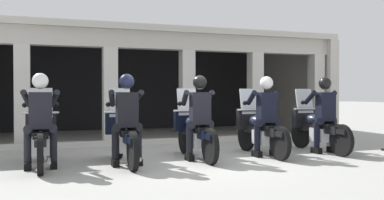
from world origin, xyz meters
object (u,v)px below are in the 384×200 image
motorcycle_center (194,132)px  police_officer_center (200,110)px  motorcycle_far_right (316,128)px  police_officer_right (266,109)px  motorcycle_far_left (41,137)px  police_officer_far_left (40,112)px  motorcycle_right (259,130)px  police_officer_far_right (324,108)px  motorcycle_left (124,135)px  police_officer_left (127,111)px

motorcycle_center → police_officer_center: (-0.00, -0.28, 0.44)m
police_officer_center → motorcycle_far_right: size_ratio=0.78×
police_officer_right → motorcycle_far_right: bearing=22.1°
motorcycle_center → motorcycle_far_right: size_ratio=1.00×
police_officer_center → motorcycle_far_left: bearing=178.9°
police_officer_far_left → motorcycle_right: 4.22m
motorcycle_far_left → police_officer_right: bearing=0.7°
motorcycle_center → motorcycle_right: size_ratio=1.00×
police_officer_far_left → motorcycle_center: (2.79, 0.29, -0.44)m
motorcycle_far_right → police_officer_far_right: bearing=-81.9°
motorcycle_left → motorcycle_right: 2.80m
motorcycle_far_left → motorcycle_center: (2.79, 0.01, 0.00)m
police_officer_left → motorcycle_center: 1.53m
motorcycle_left → police_officer_left: (-0.00, -0.28, 0.44)m
motorcycle_center → police_officer_center: police_officer_center is taller
motorcycle_left → motorcycle_center: (1.40, 0.16, 0.00)m
motorcycle_far_left → police_officer_far_right: police_officer_far_right is taller
motorcycle_right → police_officer_far_left: bearing=-166.5°
police_officer_left → motorcycle_far_right: size_ratio=0.78×
police_officer_right → motorcycle_left: bearing=-173.1°
motorcycle_right → police_officer_center: bearing=-159.3°
motorcycle_left → police_officer_right: 2.83m
motorcycle_center → police_officer_far_left: bearing=-169.5°
motorcycle_left → motorcycle_far_right: (4.19, 0.17, 0.00)m
motorcycle_far_left → police_officer_left: police_officer_left is taller
motorcycle_left → police_officer_far_right: size_ratio=1.29×
police_officer_left → police_officer_center: (1.40, 0.16, 0.00)m
motorcycle_left → police_officer_far_right: (4.19, -0.11, 0.44)m
motorcycle_right → motorcycle_center: bearing=-170.8°
motorcycle_far_right → police_officer_far_right: 0.52m
motorcycle_far_left → motorcycle_far_right: same height
motorcycle_right → motorcycle_far_right: 1.40m
motorcycle_far_left → police_officer_right: size_ratio=1.29×
motorcycle_far_left → police_officer_center: police_officer_center is taller
police_officer_center → police_officer_far_right: (2.79, 0.01, 0.00)m
police_officer_right → police_officer_left: bearing=-167.3°
police_officer_center → motorcycle_center: bearing=94.3°
motorcycle_right → motorcycle_far_right: bearing=10.6°
police_officer_left → police_officer_right: bearing=10.4°
motorcycle_far_left → motorcycle_far_right: bearing=4.8°
motorcycle_left → motorcycle_far_right: 4.19m
police_officer_far_left → police_officer_left: 1.40m
motorcycle_center → police_officer_far_right: size_ratio=1.29×
motorcycle_left → police_officer_far_right: bearing=5.9°
motorcycle_right → police_officer_far_right: bearing=-0.9°
police_officer_far_left → police_officer_right: bearing=4.6°
motorcycle_center → police_officer_far_right: (2.79, -0.27, 0.44)m
police_officer_left → police_officer_far_right: same height
police_officer_right → motorcycle_center: bearing=177.8°
motorcycle_left → police_officer_center: police_officer_center is taller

